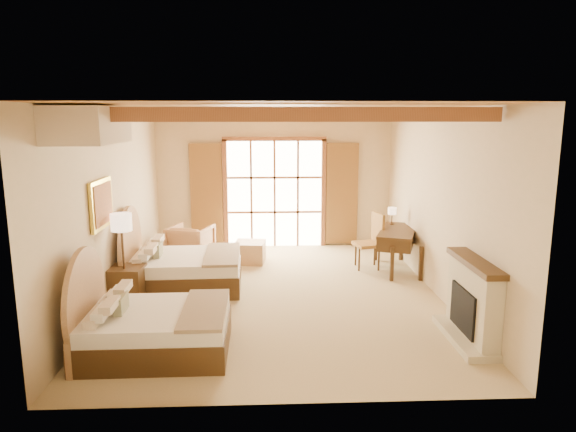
{
  "coord_description": "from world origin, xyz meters",
  "views": [
    {
      "loc": [
        -0.21,
        -8.55,
        3.05
      ],
      "look_at": [
        0.17,
        0.2,
        1.35
      ],
      "focal_mm": 32.0,
      "sensor_mm": 36.0,
      "label": 1
    }
  ],
  "objects": [
    {
      "name": "desk",
      "position": [
        2.43,
        1.37,
        0.44
      ],
      "size": [
        1.15,
        1.67,
        0.83
      ],
      "rotation": [
        0.0,
        0.0,
        -0.35
      ],
      "color": "#422A14",
      "rests_on": "floor"
    },
    {
      "name": "nightstand",
      "position": [
        -2.49,
        -0.41,
        0.32
      ],
      "size": [
        0.56,
        0.56,
        0.65
      ],
      "primitive_type": "cube",
      "rotation": [
        0.0,
        0.0,
        -0.05
      ],
      "color": "#422A14",
      "rests_on": "floor"
    },
    {
      "name": "canopy_valance",
      "position": [
        -2.4,
        -2.0,
        2.95
      ],
      "size": [
        0.7,
        1.4,
        0.45
      ],
      "primitive_type": "cube",
      "color": "beige",
      "rests_on": "ceiling"
    },
    {
      "name": "armchair",
      "position": [
        -1.83,
        2.23,
        0.39
      ],
      "size": [
        1.05,
        1.06,
        0.78
      ],
      "primitive_type": "imported",
      "rotation": [
        0.0,
        0.0,
        -3.44
      ],
      "color": "#AB754B",
      "rests_on": "floor"
    },
    {
      "name": "french_doors",
      "position": [
        0.0,
        3.44,
        1.25
      ],
      "size": [
        3.95,
        0.08,
        2.6
      ],
      "color": "white",
      "rests_on": "ground"
    },
    {
      "name": "wall_left",
      "position": [
        -2.75,
        0.0,
        1.6
      ],
      "size": [
        0.0,
        7.0,
        7.0
      ],
      "primitive_type": "plane",
      "rotation": [
        1.57,
        0.0,
        1.57
      ],
      "color": "beige",
      "rests_on": "ground"
    },
    {
      "name": "wall_right",
      "position": [
        2.75,
        0.0,
        1.6
      ],
      "size": [
        0.0,
        7.0,
        7.0
      ],
      "primitive_type": "plane",
      "rotation": [
        1.57,
        0.0,
        -1.57
      ],
      "color": "beige",
      "rests_on": "ground"
    },
    {
      "name": "painting",
      "position": [
        -2.7,
        -0.75,
        1.75
      ],
      "size": [
        0.06,
        0.95,
        0.75
      ],
      "color": "gold",
      "rests_on": "wall_left"
    },
    {
      "name": "floor",
      "position": [
        0.0,
        0.0,
        0.0
      ],
      "size": [
        7.0,
        7.0,
        0.0
      ],
      "primitive_type": "plane",
      "color": "#C9B689",
      "rests_on": "ground"
    },
    {
      "name": "fireplace",
      "position": [
        2.6,
        -2.0,
        0.51
      ],
      "size": [
        0.46,
        1.4,
        1.16
      ],
      "color": "#C4B696",
      "rests_on": "ground"
    },
    {
      "name": "ottoman",
      "position": [
        -0.56,
        2.04,
        0.22
      ],
      "size": [
        0.68,
        0.68,
        0.45
      ],
      "primitive_type": "cube",
      "rotation": [
        0.0,
        0.0,
        -0.11
      ],
      "color": "tan",
      "rests_on": "floor"
    },
    {
      "name": "bed_far",
      "position": [
        -1.83,
        0.43,
        0.4
      ],
      "size": [
        2.04,
        1.57,
        1.32
      ],
      "rotation": [
        0.0,
        0.0,
        0.03
      ],
      "color": "#422A14",
      "rests_on": "floor"
    },
    {
      "name": "bed_near",
      "position": [
        -1.8,
        -2.16,
        0.37
      ],
      "size": [
        1.89,
        1.48,
        1.24
      ],
      "rotation": [
        0.0,
        0.0,
        0.01
      ],
      "color": "#422A14",
      "rests_on": "floor"
    },
    {
      "name": "ceiling",
      "position": [
        0.0,
        0.0,
        3.2
      ],
      "size": [
        7.0,
        7.0,
        0.0
      ],
      "primitive_type": "plane",
      "rotation": [
        3.14,
        0.0,
        0.0
      ],
      "color": "#B8783E",
      "rests_on": "ground"
    },
    {
      "name": "desk_chair",
      "position": [
        1.88,
        1.51,
        0.35
      ],
      "size": [
        0.61,
        0.61,
        1.13
      ],
      "rotation": [
        0.0,
        0.0,
        0.25
      ],
      "color": "#A47132",
      "rests_on": "floor"
    },
    {
      "name": "ceiling_beams",
      "position": [
        0.0,
        0.0,
        3.08
      ],
      "size": [
        5.39,
        4.6,
        0.18
      ],
      "primitive_type": null,
      "color": "brown",
      "rests_on": "ceiling"
    },
    {
      "name": "desk_lamp",
      "position": [
        2.44,
        1.91,
        1.1
      ],
      "size": [
        0.18,
        0.18,
        0.35
      ],
      "color": "#3B2919",
      "rests_on": "desk"
    },
    {
      "name": "wall_back",
      "position": [
        0.0,
        3.5,
        1.6
      ],
      "size": [
        5.5,
        0.0,
        5.5
      ],
      "primitive_type": "plane",
      "rotation": [
        1.57,
        0.0,
        0.0
      ],
      "color": "beige",
      "rests_on": "ground"
    },
    {
      "name": "floor_lamp",
      "position": [
        -2.5,
        -0.51,
        1.32
      ],
      "size": [
        0.33,
        0.33,
        1.55
      ],
      "color": "#3B2919",
      "rests_on": "floor"
    }
  ]
}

